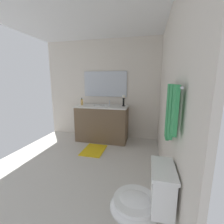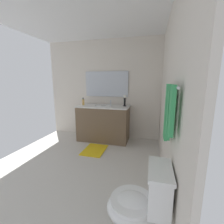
{
  "view_description": "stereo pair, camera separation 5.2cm",
  "coord_description": "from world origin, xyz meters",
  "px_view_note": "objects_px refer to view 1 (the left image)",
  "views": [
    {
      "loc": [
        2.24,
        1.19,
        1.43
      ],
      "look_at": [
        -0.06,
        0.64,
        0.96
      ],
      "focal_mm": 24.4,
      "sensor_mm": 36.0,
      "label": 1
    },
    {
      "loc": [
        2.23,
        1.24,
        1.43
      ],
      "look_at": [
        -0.06,
        0.64,
        0.96
      ],
      "focal_mm": 24.4,
      "sensor_mm": 36.0,
      "label": 2
    }
  ],
  "objects_px": {
    "vanity_cabinet": "(102,123)",
    "candle_holder_tall": "(124,100)",
    "soap_bottle": "(82,102)",
    "towel_near_corner": "(175,110)",
    "bath_mat": "(94,150)",
    "towel_near_vanity": "(168,112)",
    "toilet": "(143,205)",
    "towel_bar": "(175,87)",
    "towel_center": "(171,112)",
    "mirror": "(105,84)",
    "sink_basin": "(102,107)"
  },
  "relations": [
    {
      "from": "mirror",
      "to": "soap_bottle",
      "type": "height_order",
      "value": "mirror"
    },
    {
      "from": "soap_bottle",
      "to": "towel_near_corner",
      "type": "distance_m",
      "value": 2.9
    },
    {
      "from": "candle_holder_tall",
      "to": "towel_bar",
      "type": "height_order",
      "value": "towel_bar"
    },
    {
      "from": "sink_basin",
      "to": "bath_mat",
      "type": "height_order",
      "value": "sink_basin"
    },
    {
      "from": "sink_basin",
      "to": "towel_near_corner",
      "type": "distance_m",
      "value": 2.63
    },
    {
      "from": "soap_bottle",
      "to": "candle_holder_tall",
      "type": "bearing_deg",
      "value": 94.46
    },
    {
      "from": "towel_near_vanity",
      "to": "soap_bottle",
      "type": "bearing_deg",
      "value": -136.51
    },
    {
      "from": "sink_basin",
      "to": "toilet",
      "type": "distance_m",
      "value": 2.56
    },
    {
      "from": "soap_bottle",
      "to": "towel_near_vanity",
      "type": "relative_size",
      "value": 0.33
    },
    {
      "from": "candle_holder_tall",
      "to": "towel_center",
      "type": "bearing_deg",
      "value": 19.55
    },
    {
      "from": "vanity_cabinet",
      "to": "towel_bar",
      "type": "distance_m",
      "value": 2.63
    },
    {
      "from": "sink_basin",
      "to": "towel_near_corner",
      "type": "xyz_separation_m",
      "value": [
        2.27,
        1.28,
        0.39
      ]
    },
    {
      "from": "towel_bar",
      "to": "mirror",
      "type": "bearing_deg",
      "value": -151.26
    },
    {
      "from": "soap_bottle",
      "to": "towel_near_vanity",
      "type": "xyz_separation_m",
      "value": [
        1.89,
        1.8,
        0.2
      ]
    },
    {
      "from": "vanity_cabinet",
      "to": "bath_mat",
      "type": "bearing_deg",
      "value": 0.0
    },
    {
      "from": "mirror",
      "to": "toilet",
      "type": "xyz_separation_m",
      "value": [
        2.56,
        1.07,
        -1.01
      ]
    },
    {
      "from": "sink_basin",
      "to": "bath_mat",
      "type": "relative_size",
      "value": 0.67
    },
    {
      "from": "sink_basin",
      "to": "towel_near_corner",
      "type": "height_order",
      "value": "towel_near_corner"
    },
    {
      "from": "sink_basin",
      "to": "soap_bottle",
      "type": "xyz_separation_m",
      "value": [
        0.0,
        -0.52,
        0.11
      ]
    },
    {
      "from": "mirror",
      "to": "candle_holder_tall",
      "type": "distance_m",
      "value": 0.67
    },
    {
      "from": "soap_bottle",
      "to": "bath_mat",
      "type": "distance_m",
      "value": 1.23
    },
    {
      "from": "towel_near_corner",
      "to": "bath_mat",
      "type": "distance_m",
      "value": 2.41
    },
    {
      "from": "toilet",
      "to": "towel_near_corner",
      "type": "height_order",
      "value": "towel_near_corner"
    },
    {
      "from": "towel_near_corner",
      "to": "bath_mat",
      "type": "relative_size",
      "value": 0.63
    },
    {
      "from": "towel_bar",
      "to": "towel_near_corner",
      "type": "relative_size",
      "value": 1.47
    },
    {
      "from": "bath_mat",
      "to": "soap_bottle",
      "type": "bearing_deg",
      "value": -140.17
    },
    {
      "from": "vanity_cabinet",
      "to": "toilet",
      "type": "xyz_separation_m",
      "value": [
        2.28,
        1.07,
        -0.07
      ]
    },
    {
      "from": "vanity_cabinet",
      "to": "candle_holder_tall",
      "type": "relative_size",
      "value": 4.86
    },
    {
      "from": "candle_holder_tall",
      "to": "soap_bottle",
      "type": "xyz_separation_m",
      "value": [
        0.08,
        -1.03,
        -0.06
      ]
    },
    {
      "from": "soap_bottle",
      "to": "towel_near_corner",
      "type": "height_order",
      "value": "towel_near_corner"
    },
    {
      "from": "towel_near_vanity",
      "to": "vanity_cabinet",
      "type": "bearing_deg",
      "value": -146.04
    },
    {
      "from": "candle_holder_tall",
      "to": "towel_center",
      "type": "relative_size",
      "value": 0.55
    },
    {
      "from": "toilet",
      "to": "towel_near_corner",
      "type": "bearing_deg",
      "value": 92.16
    },
    {
      "from": "toilet",
      "to": "bath_mat",
      "type": "xyz_separation_m",
      "value": [
        -1.65,
        -1.07,
        -0.36
      ]
    },
    {
      "from": "soap_bottle",
      "to": "bath_mat",
      "type": "xyz_separation_m",
      "value": [
        0.62,
        0.52,
        -0.93
      ]
    },
    {
      "from": "vanity_cabinet",
      "to": "towel_center",
      "type": "distance_m",
      "value": 2.55
    },
    {
      "from": "towel_near_corner",
      "to": "vanity_cabinet",
      "type": "bearing_deg",
      "value": -150.61
    },
    {
      "from": "towel_bar",
      "to": "bath_mat",
      "type": "distance_m",
      "value": 2.39
    },
    {
      "from": "vanity_cabinet",
      "to": "bath_mat",
      "type": "distance_m",
      "value": 0.76
    },
    {
      "from": "vanity_cabinet",
      "to": "soap_bottle",
      "type": "height_order",
      "value": "soap_bottle"
    },
    {
      "from": "vanity_cabinet",
      "to": "towel_near_vanity",
      "type": "bearing_deg",
      "value": 33.96
    },
    {
      "from": "towel_center",
      "to": "towel_near_corner",
      "type": "relative_size",
      "value": 1.24
    },
    {
      "from": "vanity_cabinet",
      "to": "towel_near_corner",
      "type": "bearing_deg",
      "value": 29.39
    },
    {
      "from": "bath_mat",
      "to": "towel_near_vanity",
      "type": "bearing_deg",
      "value": 45.13
    },
    {
      "from": "towel_near_vanity",
      "to": "towel_bar",
      "type": "bearing_deg",
      "value": 5.54
    },
    {
      "from": "soap_bottle",
      "to": "towel_bar",
      "type": "height_order",
      "value": "towel_bar"
    },
    {
      "from": "towel_bar",
      "to": "towel_center",
      "type": "relative_size",
      "value": 1.18
    },
    {
      "from": "mirror",
      "to": "towel_bar",
      "type": "bearing_deg",
      "value": 28.74
    },
    {
      "from": "sink_basin",
      "to": "towel_near_vanity",
      "type": "relative_size",
      "value": 0.74
    },
    {
      "from": "sink_basin",
      "to": "towel_near_vanity",
      "type": "bearing_deg",
      "value": 33.94
    }
  ]
}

